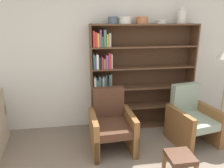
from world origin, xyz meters
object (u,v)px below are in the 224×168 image
at_px(bowl_olive, 113,20).
at_px(armchair_cushioned, 192,119).
at_px(bowl_copper, 125,20).
at_px(vase_tall, 182,16).
at_px(bookshelf, 133,79).
at_px(bowl_slate, 161,21).
at_px(footstool, 180,159).
at_px(armchair_leather, 111,125).
at_px(bowl_stoneware, 142,20).

xyz_separation_m(bowl_olive, armchair_cushioned, (1.19, -0.66, -1.54)).
xyz_separation_m(bowl_copper, vase_tall, (0.98, 0.00, 0.05)).
bearing_deg(vase_tall, bookshelf, 178.83).
distance_m(bowl_olive, bowl_slate, 0.82).
xyz_separation_m(bookshelf, bowl_olive, (-0.36, -0.02, 1.01)).
xyz_separation_m(bookshelf, footstool, (0.25, -1.50, -0.64)).
xyz_separation_m(bowl_olive, armchair_leather, (-0.13, -0.65, -1.54)).
xyz_separation_m(bowl_olive, footstool, (0.61, -1.48, -1.65)).
distance_m(bookshelf, bowl_stoneware, 1.02).
height_order(bookshelf, armchair_leather, bookshelf).
relative_size(bowl_olive, armchair_leather, 0.18).
bearing_deg(footstool, bowl_olive, 112.45).
bearing_deg(bowl_copper, armchair_cushioned, -33.40).
distance_m(bowl_copper, bowl_stoneware, 0.29).
distance_m(bowl_olive, footstool, 2.30).
bearing_deg(bowl_copper, bowl_olive, 180.00).
distance_m(bowl_olive, vase_tall, 1.18).
relative_size(vase_tall, armchair_cushioned, 0.29).
xyz_separation_m(bowl_olive, vase_tall, (1.18, 0.00, 0.05)).
xyz_separation_m(bowl_olive, bowl_copper, (0.20, 0.00, -0.00)).
bearing_deg(bowl_olive, footstool, -67.55).
relative_size(bowl_olive, armchair_cushioned, 0.18).
height_order(bowl_copper, bowl_slate, bowl_copper).
bearing_deg(bowl_copper, bowl_slate, 0.00).
bearing_deg(bowl_copper, bookshelf, 5.74).
bearing_deg(bowl_stoneware, bowl_slate, 0.00).
bearing_deg(armchair_leather, bowl_copper, -119.15).
distance_m(bowl_copper, bowl_slate, 0.63).
relative_size(bookshelf, bowl_slate, 10.43).
bearing_deg(bookshelf, vase_tall, -1.17).
distance_m(bowl_stoneware, armchair_leather, 1.78).
relative_size(bowl_copper, bowl_stoneware, 1.14).
relative_size(bookshelf, footstool, 5.40).
bearing_deg(bowl_stoneware, vase_tall, 0.00).
xyz_separation_m(bowl_stoneware, bowl_slate, (0.34, 0.00, -0.03)).
distance_m(bowl_slate, vase_tall, 0.36).
height_order(bookshelf, vase_tall, vase_tall).
bearing_deg(footstool, bowl_slate, 81.80).
bearing_deg(bowl_copper, bowl_stoneware, -0.00).
relative_size(bowl_stoneware, armchair_leather, 0.23).
distance_m(bookshelf, bowl_copper, 1.03).
relative_size(bowl_stoneware, armchair_cushioned, 0.23).
relative_size(bookshelf, armchair_leather, 2.02).
xyz_separation_m(bookshelf, vase_tall, (0.82, -0.02, 1.07)).
height_order(bookshelf, armchair_cushioned, bookshelf).
xyz_separation_m(bowl_olive, bowl_stoneware, (0.49, -0.00, 0.00)).
distance_m(bowl_slate, armchair_cushioned, 1.69).
height_order(bookshelf, footstool, bookshelf).
relative_size(bowl_slate, armchair_cushioned, 0.19).
distance_m(bookshelf, armchair_cushioned, 1.19).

